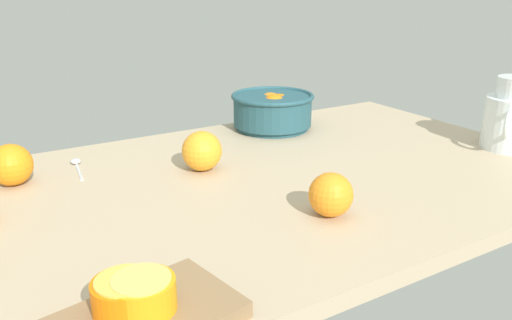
{
  "coord_description": "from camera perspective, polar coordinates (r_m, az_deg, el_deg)",
  "views": [
    {
      "loc": [
        -49.55,
        -85.02,
        39.25
      ],
      "look_at": [
        1.09,
        -1.25,
        4.69
      ],
      "focal_mm": 36.05,
      "sensor_mm": 36.0,
      "label": 1
    }
  ],
  "objects": [
    {
      "name": "loose_orange_0",
      "position": [
        1.14,
        -25.54,
        -0.49
      ],
      "size": [
        8.45,
        8.45,
        8.45
      ],
      "primitive_type": "sphere",
      "color": "orange",
      "rests_on": "ground_plane"
    },
    {
      "name": "loose_orange_1",
      "position": [
        0.9,
        8.3,
        -3.83
      ],
      "size": [
        7.84,
        7.84,
        7.84
      ],
      "primitive_type": "sphere",
      "color": "orange",
      "rests_on": "ground_plane"
    },
    {
      "name": "orange_half_0",
      "position": [
        0.64,
        -12.5,
        -14.31
      ],
      "size": [
        7.99,
        7.99,
        4.21
      ],
      "color": "orange",
      "rests_on": "cutting_board"
    },
    {
      "name": "ground_plane",
      "position": [
        1.07,
        -0.85,
        -3.05
      ],
      "size": [
        143.84,
        82.39,
        3.0
      ],
      "primitive_type": "cube",
      "color": "tan"
    },
    {
      "name": "orange_half_1",
      "position": [
        0.64,
        -14.22,
        -14.27
      ],
      "size": [
        8.07,
        8.07,
        4.09
      ],
      "color": "orange",
      "rests_on": "cutting_board"
    },
    {
      "name": "fruit_bowl",
      "position": [
        1.42,
        1.81,
        5.63
      ],
      "size": [
        22.64,
        22.64,
        10.05
      ],
      "color": "#234C56",
      "rests_on": "ground_plane"
    },
    {
      "name": "juice_pitcher",
      "position": [
        1.39,
        26.57,
        3.82
      ],
      "size": [
        17.31,
        13.53,
        18.13
      ],
      "color": "white",
      "rests_on": "ground_plane"
    },
    {
      "name": "spoon",
      "position": [
        1.2,
        -19.24,
        -0.54
      ],
      "size": [
        3.04,
        13.42,
        1.0
      ],
      "color": "silver",
      "rests_on": "ground_plane"
    },
    {
      "name": "loose_orange_3",
      "position": [
        1.11,
        -6.02,
        1.0
      ],
      "size": [
        8.67,
        8.67,
        8.67
      ],
      "primitive_type": "sphere",
      "color": "orange",
      "rests_on": "ground_plane"
    }
  ]
}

